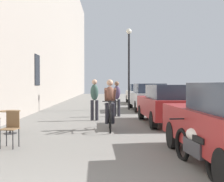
{
  "coord_description": "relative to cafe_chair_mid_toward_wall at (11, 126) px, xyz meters",
  "views": [
    {
      "loc": [
        0.69,
        -2.53,
        1.55
      ],
      "look_at": [
        1.0,
        15.25,
        1.13
      ],
      "focal_mm": 47.11,
      "sensor_mm": 36.0,
      "label": 1
    }
  ],
  "objects": [
    {
      "name": "parked_car_third",
      "position": [
        4.79,
        10.17,
        0.3
      ],
      "size": [
        1.99,
        4.5,
        1.58
      ],
      "color": "#B7B7BC",
      "rests_on": "ground_plane"
    },
    {
      "name": "parked_motorcycle",
      "position": [
        4.0,
        -1.98,
        -0.11
      ],
      "size": [
        0.62,
        2.14,
        0.92
      ],
      "color": "black",
      "rests_on": "ground_plane"
    },
    {
      "name": "pedestrian_mid",
      "position": [
        2.83,
        6.82,
        0.43
      ],
      "size": [
        0.36,
        0.27,
        1.68
      ],
      "color": "#26262D",
      "rests_on": "ground_plane"
    },
    {
      "name": "pedestrian_near",
      "position": [
        1.83,
        5.29,
        0.47
      ],
      "size": [
        0.35,
        0.26,
        1.76
      ],
      "color": "#26262D",
      "rests_on": "ground_plane"
    },
    {
      "name": "cyclist_on_bicycle",
      "position": [
        2.46,
        2.72,
        0.29
      ],
      "size": [
        0.52,
        1.76,
        1.74
      ],
      "color": "black",
      "rests_on": "ground_plane"
    },
    {
      "name": "cafe_chair_mid_toward_wall",
      "position": [
        0.0,
        0.0,
        0.0
      ],
      "size": [
        0.43,
        0.43,
        0.89
      ],
      "color": "black",
      "rests_on": "ground_plane"
    },
    {
      "name": "street_lamp",
      "position": [
        3.69,
        10.54,
        2.59
      ],
      "size": [
        0.32,
        0.32,
        4.9
      ],
      "color": "black",
      "rests_on": "ground_plane"
    },
    {
      "name": "cafe_table_far",
      "position": [
        -0.68,
        2.0,
        0.0
      ],
      "size": [
        0.64,
        0.64,
        0.72
      ],
      "color": "black",
      "rests_on": "ground_plane"
    },
    {
      "name": "parked_car_fourth",
      "position": [
        4.93,
        16.23,
        0.29
      ],
      "size": [
        1.88,
        4.39,
        1.56
      ],
      "color": "beige",
      "rests_on": "ground_plane"
    },
    {
      "name": "parked_car_second",
      "position": [
        4.73,
        4.14,
        0.27
      ],
      "size": [
        1.93,
        4.35,
        1.53
      ],
      "color": "maroon",
      "rests_on": "ground_plane"
    }
  ]
}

